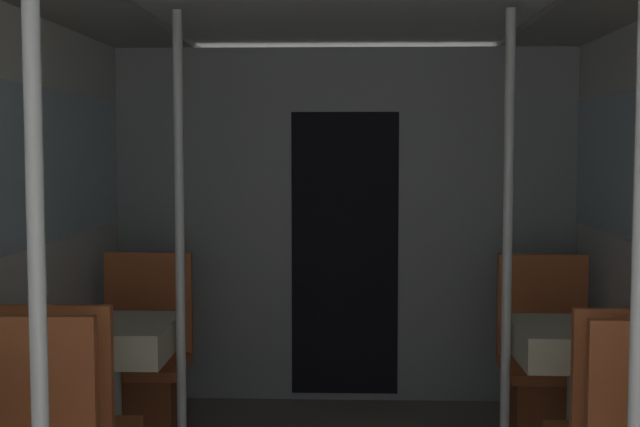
% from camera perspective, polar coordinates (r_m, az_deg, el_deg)
% --- Properties ---
extents(bulkhead_far, '(2.75, 0.09, 2.12)m').
position_cam_1_polar(bulkhead_far, '(5.38, 1.61, -0.81)').
color(bulkhead_far, gray).
rests_on(bulkhead_far, ground_plane).
extents(support_pole_left_0, '(0.04, 0.04, 2.12)m').
position_cam_1_polar(support_pole_left_0, '(2.27, -17.57, -7.88)').
color(support_pole_left_0, silver).
rests_on(support_pole_left_0, ground_plane).
extents(dining_table_left_1, '(0.57, 0.57, 0.76)m').
position_cam_1_polar(dining_table_left_1, '(4.11, -13.37, -8.48)').
color(dining_table_left_1, '#4C4C51').
rests_on(dining_table_left_1, ground_plane).
extents(chair_left_far_1, '(0.47, 0.47, 0.97)m').
position_cam_1_polar(chair_left_far_1, '(4.76, -11.35, -10.98)').
color(chair_left_far_1, brown).
rests_on(chair_left_far_1, ground_plane).
extents(support_pole_left_1, '(0.04, 0.04, 2.12)m').
position_cam_1_polar(support_pole_left_1, '(3.97, -8.95, -2.60)').
color(support_pole_left_1, silver).
rests_on(support_pole_left_1, ground_plane).
extents(support_pole_right_0, '(0.04, 0.04, 2.12)m').
position_cam_1_polar(support_pole_right_0, '(2.25, 19.73, -8.06)').
color(support_pole_right_0, silver).
rests_on(support_pole_right_0, ground_plane).
extents(dining_table_right_1, '(0.57, 0.57, 0.76)m').
position_cam_1_polar(dining_table_right_1, '(4.09, 16.33, -8.60)').
color(dining_table_right_1, '#4C4C51').
rests_on(dining_table_right_1, ground_plane).
extents(chair_right_far_1, '(0.47, 0.47, 0.97)m').
position_cam_1_polar(chair_right_far_1, '(4.75, 14.41, -11.09)').
color(chair_right_far_1, brown).
rests_on(chair_right_far_1, ground_plane).
extents(support_pole_right_1, '(0.04, 0.04, 2.12)m').
position_cam_1_polar(support_pole_right_1, '(3.95, 11.89, -2.66)').
color(support_pole_right_1, silver).
rests_on(support_pole_right_1, ground_plane).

